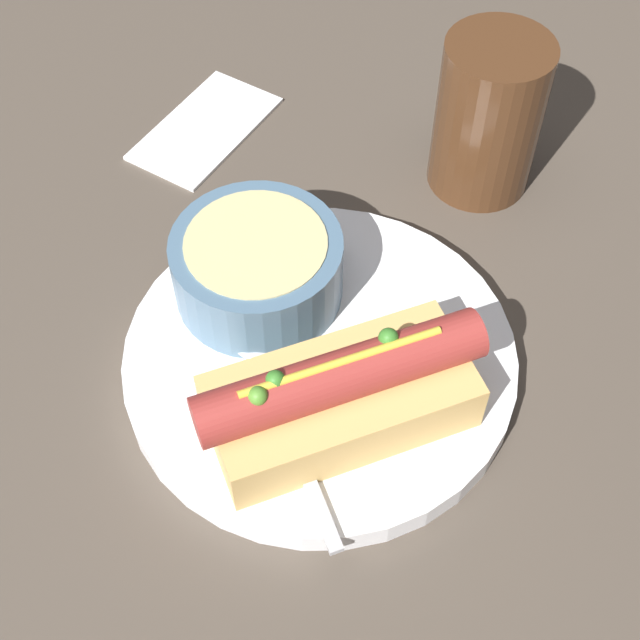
{
  "coord_description": "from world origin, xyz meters",
  "views": [
    {
      "loc": [
        -0.15,
        -0.27,
        0.47
      ],
      "look_at": [
        0.0,
        0.0,
        0.05
      ],
      "focal_mm": 50.0,
      "sensor_mm": 36.0,
      "label": 1
    }
  ],
  "objects": [
    {
      "name": "ground_plane",
      "position": [
        0.0,
        0.0,
        0.0
      ],
      "size": [
        4.0,
        4.0,
        0.0
      ],
      "primitive_type": "plane",
      "color": "#4C4238"
    },
    {
      "name": "dinner_plate",
      "position": [
        0.0,
        0.0,
        0.01
      ],
      "size": [
        0.24,
        0.24,
        0.02
      ],
      "color": "white",
      "rests_on": "ground_plane"
    },
    {
      "name": "hot_dog",
      "position": [
        -0.01,
        -0.05,
        0.04
      ],
      "size": [
        0.17,
        0.09,
        0.06
      ],
      "rotation": [
        0.0,
        0.0,
        -0.14
      ],
      "color": "#DBAD60",
      "rests_on": "dinner_plate"
    },
    {
      "name": "soup_bowl",
      "position": [
        -0.01,
        0.06,
        0.04
      ],
      "size": [
        0.11,
        0.11,
        0.05
      ],
      "color": "slate",
      "rests_on": "dinner_plate"
    },
    {
      "name": "spoon",
      "position": [
        -0.04,
        0.0,
        0.02
      ],
      "size": [
        0.04,
        0.17,
        0.01
      ],
      "rotation": [
        0.0,
        0.0,
        1.42
      ],
      "color": "#B7B7BC",
      "rests_on": "dinner_plate"
    },
    {
      "name": "drinking_glass",
      "position": [
        0.18,
        0.09,
        0.06
      ],
      "size": [
        0.07,
        0.07,
        0.12
      ],
      "color": "#4C2D19",
      "rests_on": "ground_plane"
    },
    {
      "name": "napkin",
      "position": [
        0.03,
        0.24,
        0.0
      ],
      "size": [
        0.14,
        0.12,
        0.01
      ],
      "rotation": [
        0.0,
        0.0,
        0.51
      ],
      "color": "white",
      "rests_on": "ground_plane"
    }
  ]
}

